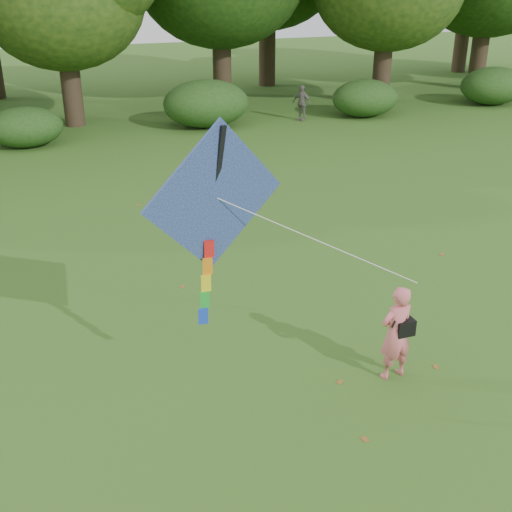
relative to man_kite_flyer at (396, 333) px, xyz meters
name	(u,v)px	position (x,y,z in m)	size (l,w,h in m)	color
ground	(347,386)	(-0.79, 0.00, -0.79)	(100.00, 100.00, 0.00)	#265114
man_kite_flyer	(396,333)	(0.00, 0.00, 0.00)	(0.58, 0.38, 1.58)	#DC676F
bystander_right	(302,103)	(6.31, 17.63, -0.06)	(0.86, 0.36, 1.47)	slate
crossbody_bag	(404,327)	(0.12, -0.03, 0.10)	(0.43, 0.20, 0.67)	black
flying_kite	(215,201)	(-2.69, 0.54, 2.31)	(4.01, 0.92, 3.01)	#286DAF
shrub_band	(115,114)	(-1.51, 17.60, 0.06)	(39.15, 3.22, 1.88)	#264919
fallen_leaves	(328,286)	(0.45, 3.20, -0.79)	(7.54, 13.02, 0.01)	brown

